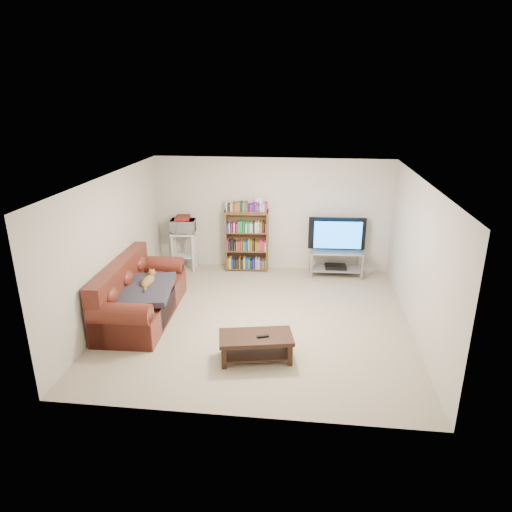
# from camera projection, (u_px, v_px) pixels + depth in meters

# --- Properties ---
(floor) EXTENTS (5.00, 5.00, 0.00)m
(floor) POSITION_uv_depth(u_px,v_px,m) (259.00, 319.00, 7.79)
(floor) COLOR #BCA98C
(floor) RESTS_ON ground
(ceiling) EXTENTS (5.00, 5.00, 0.00)m
(ceiling) POSITION_uv_depth(u_px,v_px,m) (259.00, 179.00, 6.98)
(ceiling) COLOR white
(ceiling) RESTS_ON ground
(wall_back) EXTENTS (5.00, 0.00, 5.00)m
(wall_back) POSITION_uv_depth(u_px,v_px,m) (272.00, 214.00, 9.72)
(wall_back) COLOR beige
(wall_back) RESTS_ON ground
(wall_front) EXTENTS (5.00, 0.00, 5.00)m
(wall_front) POSITION_uv_depth(u_px,v_px,m) (235.00, 327.00, 5.05)
(wall_front) COLOR beige
(wall_front) RESTS_ON ground
(wall_left) EXTENTS (0.00, 5.00, 5.00)m
(wall_left) POSITION_uv_depth(u_px,v_px,m) (112.00, 247.00, 7.65)
(wall_left) COLOR beige
(wall_left) RESTS_ON ground
(wall_right) EXTENTS (0.00, 5.00, 5.00)m
(wall_right) POSITION_uv_depth(u_px,v_px,m) (418.00, 259.00, 7.11)
(wall_right) COLOR beige
(wall_right) RESTS_ON ground
(sofa) EXTENTS (1.08, 2.33, 0.98)m
(sofa) POSITION_uv_depth(u_px,v_px,m) (137.00, 298.00, 7.79)
(sofa) COLOR maroon
(sofa) RESTS_ON floor
(blanket) EXTENTS (1.02, 1.25, 0.19)m
(blanket) POSITION_uv_depth(u_px,v_px,m) (144.00, 290.00, 7.56)
(blanket) COLOR #2F2C38
(blanket) RESTS_ON sofa
(cat) EXTENTS (0.27, 0.63, 0.19)m
(cat) POSITION_uv_depth(u_px,v_px,m) (148.00, 281.00, 7.73)
(cat) COLOR olive
(cat) RESTS_ON sofa
(coffee_table) EXTENTS (1.13, 0.72, 0.38)m
(coffee_table) POSITION_uv_depth(u_px,v_px,m) (256.00, 343.00, 6.54)
(coffee_table) COLOR black
(coffee_table) RESTS_ON floor
(remote) EXTENTS (0.18, 0.10, 0.02)m
(remote) POSITION_uv_depth(u_px,v_px,m) (263.00, 336.00, 6.46)
(remote) COLOR black
(remote) RESTS_ON coffee_table
(tv_stand) EXTENTS (1.12, 0.54, 0.55)m
(tv_stand) POSITION_uv_depth(u_px,v_px,m) (336.00, 259.00, 9.56)
(tv_stand) COLOR #999EA3
(tv_stand) RESTS_ON floor
(television) EXTENTS (1.19, 0.20, 0.68)m
(television) POSITION_uv_depth(u_px,v_px,m) (337.00, 235.00, 9.38)
(television) COLOR black
(television) RESTS_ON tv_stand
(dvd_player) EXTENTS (0.45, 0.32, 0.06)m
(dvd_player) POSITION_uv_depth(u_px,v_px,m) (335.00, 267.00, 9.62)
(dvd_player) COLOR black
(dvd_player) RESTS_ON tv_stand
(bookshelf) EXTENTS (0.94, 0.34, 1.33)m
(bookshelf) POSITION_uv_depth(u_px,v_px,m) (247.00, 240.00, 9.75)
(bookshelf) COLOR brown
(bookshelf) RESTS_ON floor
(shelf_clutter) EXTENTS (0.68, 0.24, 0.28)m
(shelf_clutter) POSITION_uv_depth(u_px,v_px,m) (251.00, 205.00, 9.51)
(shelf_clutter) COLOR silver
(shelf_clutter) RESTS_ON bookshelf
(microwave_stand) EXTENTS (0.55, 0.41, 0.83)m
(microwave_stand) POSITION_uv_depth(u_px,v_px,m) (184.00, 246.00, 9.85)
(microwave_stand) COLOR silver
(microwave_stand) RESTS_ON floor
(microwave) EXTENTS (0.54, 0.38, 0.28)m
(microwave) POSITION_uv_depth(u_px,v_px,m) (183.00, 226.00, 9.70)
(microwave) COLOR silver
(microwave) RESTS_ON microwave_stand
(game_boxes) EXTENTS (0.32, 0.29, 0.05)m
(game_boxes) POSITION_uv_depth(u_px,v_px,m) (183.00, 219.00, 9.64)
(game_boxes) COLOR maroon
(game_boxes) RESTS_ON microwave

